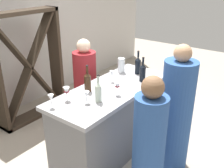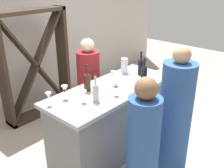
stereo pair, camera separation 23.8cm
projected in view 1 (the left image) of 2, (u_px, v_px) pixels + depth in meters
ground_plane at (112, 150)px, 3.66m from camera, size 12.00×12.00×0.00m
back_wall at (7, 32)px, 4.31m from camera, size 8.00×0.10×2.80m
bar_counter at (112, 120)px, 3.46m from camera, size 1.81×0.73×0.97m
wine_rack at (29, 67)px, 4.17m from camera, size 1.20×0.28×1.80m
wine_bottle_leftmost_clear_pale at (98, 92)px, 2.87m from camera, size 0.08×0.08×0.33m
wine_bottle_second_left_amber_brown at (88, 82)px, 3.12m from camera, size 0.08×0.08×0.34m
wine_bottle_center_near_black at (143, 72)px, 3.42m from camera, size 0.08×0.08×0.34m
wine_bottle_second_right_near_black at (138, 65)px, 3.67m from camera, size 0.08×0.08×0.34m
wine_glass_near_left at (117, 86)px, 3.03m from camera, size 0.07×0.07×0.16m
wine_glass_near_center at (86, 95)px, 2.85m from camera, size 0.07×0.07×0.14m
wine_glass_near_right at (112, 74)px, 3.42m from camera, size 0.06×0.06×0.15m
wine_glass_far_left at (67, 91)px, 2.90m from camera, size 0.07×0.07×0.17m
wine_glass_far_center at (51, 98)px, 2.75m from camera, size 0.06×0.06×0.15m
water_pitcher at (121, 65)px, 3.73m from camera, size 0.10×0.10×0.22m
person_left_guest at (176, 115)px, 3.10m from camera, size 0.39×0.39×1.61m
person_center_guest at (149, 146)px, 2.66m from camera, size 0.35×0.35×1.44m
person_right_guest at (85, 89)px, 3.97m from camera, size 0.36×0.36×1.44m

